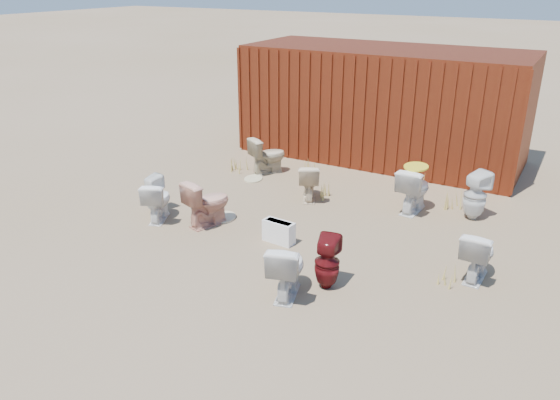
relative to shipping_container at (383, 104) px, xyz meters
The scene contains 22 objects.
ground 5.34m from the shipping_container, 90.00° to the right, with size 100.00×100.00×0.00m, color brown.
shipping_container is the anchor object (origin of this frame).
toilet_front_a 5.65m from the shipping_container, 111.13° to the right, with size 0.38×0.68×0.69m, color white.
toilet_front_pink 5.15m from the shipping_container, 103.26° to the right, with size 0.44×0.77×0.79m, color tan.
toilet_front_c 6.31m from the shipping_container, 80.76° to the right, with size 0.42×0.74×0.76m, color silver.
toilet_front_maroon 5.98m from the shipping_container, 76.59° to the right, with size 0.33×0.34×0.74m, color #5C0F12.
toilet_front_e 5.52m from the shipping_container, 56.23° to the right, with size 0.40×0.70×0.72m, color silver.
toilet_back_a 5.56m from the shipping_container, 114.86° to the right, with size 0.30×0.31×0.67m, color white.
toilet_back_beige_left 3.26m from the shipping_container, 94.19° to the right, with size 0.38×0.67×0.69m, color beige.
toilet_back_beige_right 2.92m from the shipping_container, 125.27° to the right, with size 0.43×0.75×0.77m, color #C7B791.
toilet_back_yellowlid 3.26m from the shipping_container, 59.60° to the right, with size 0.45×0.79×0.80m, color white.
toilet_back_e 3.70m from the shipping_container, 44.42° to the right, with size 0.38×0.39×0.84m, color white.
yellow_lid 3.18m from the shipping_container, 59.60° to the right, with size 0.41×0.51×0.03m, color yellow.
loose_tank 5.04m from the shipping_container, 88.02° to the right, with size 0.50×0.20×0.35m, color white.
loose_lid_near 4.88m from the shipping_container, 103.29° to the right, with size 0.38×0.49×0.02m, color beige.
loose_lid_far 3.45m from the shipping_container, 121.12° to the right, with size 0.36×0.47×0.02m, color #C7BF90.
weed_clump_a 3.47m from the shipping_container, 131.54° to the right, with size 0.36×0.36×0.29m, color #B39D47.
weed_clump_b 3.14m from the shipping_container, 89.23° to the right, with size 0.32×0.32×0.29m, color #B39D47.
weed_clump_c 3.29m from the shipping_container, 45.54° to the right, with size 0.36×0.36×0.34m, color #B39D47.
weed_clump_d 2.27m from the shipping_container, 119.41° to the right, with size 0.30×0.30×0.22m, color #B39D47.
weed_clump_e 2.44m from the shipping_container, 53.60° to the right, with size 0.34×0.34×0.29m, color #B39D47.
weed_clump_f 5.73m from the shipping_container, 60.83° to the right, with size 0.28×0.28×0.27m, color #B39D47.
Camera 1 is at (3.95, -6.30, 3.85)m, focal length 35.00 mm.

